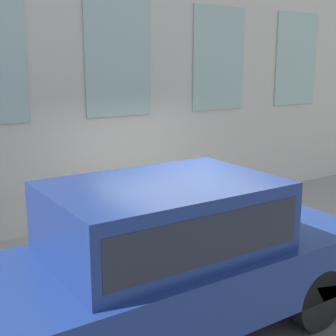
{
  "coord_description": "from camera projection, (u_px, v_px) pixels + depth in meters",
  "views": [
    {
      "loc": [
        -5.44,
        4.03,
        3.05
      ],
      "look_at": [
        0.55,
        0.07,
        1.45
      ],
      "focal_mm": 50.0,
      "sensor_mm": 36.0,
      "label": 1
    }
  ],
  "objects": [
    {
      "name": "ground_plane",
      "position": [
        191.0,
        265.0,
        7.27
      ],
      "size": [
        80.0,
        80.0,
        0.0
      ],
      "primitive_type": "plane",
      "color": "#514F4C"
    },
    {
      "name": "fire_hydrant",
      "position": [
        151.0,
        228.0,
        7.26
      ],
      "size": [
        0.36,
        0.46,
        0.84
      ],
      "color": "red",
      "rests_on": "sidewalk"
    },
    {
      "name": "sidewalk",
      "position": [
        153.0,
        238.0,
        8.19
      ],
      "size": [
        2.3,
        60.0,
        0.13
      ],
      "color": "gray",
      "rests_on": "ground_plane"
    },
    {
      "name": "person",
      "position": [
        184.0,
        194.0,
        7.76
      ],
      "size": [
        0.32,
        0.21,
        1.34
      ],
      "rotation": [
        0.0,
        0.0,
        0.27
      ],
      "color": "navy",
      "rests_on": "sidewalk"
    },
    {
      "name": "parked_car_navy_near",
      "position": [
        163.0,
        254.0,
        5.16
      ],
      "size": [
        1.9,
        5.12,
        1.82
      ],
      "color": "black",
      "rests_on": "ground_plane"
    }
  ]
}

